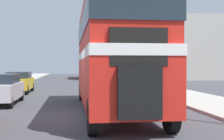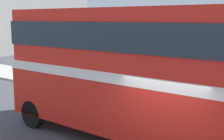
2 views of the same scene
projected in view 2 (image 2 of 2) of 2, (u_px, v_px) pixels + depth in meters
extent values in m
cube|color=red|center=(148.00, 105.00, 9.86)|extent=(2.54, 10.54, 1.71)
cube|color=white|center=(148.00, 74.00, 9.70)|extent=(2.57, 10.59, 0.31)
cube|color=red|center=(149.00, 39.00, 9.52)|extent=(2.49, 10.33, 1.87)
cube|color=#232D38|center=(149.00, 36.00, 9.50)|extent=(2.57, 10.43, 0.84)
cylinder|color=black|center=(33.00, 114.00, 11.74)|extent=(0.28, 1.04, 1.04)
cylinder|color=black|center=(75.00, 101.00, 13.50)|extent=(0.28, 1.04, 1.04)
cylinder|color=#282833|center=(68.00, 74.00, 20.16)|extent=(0.15, 0.15, 0.77)
cylinder|color=#282833|center=(70.00, 74.00, 20.30)|extent=(0.15, 0.15, 0.77)
cylinder|color=black|center=(69.00, 63.00, 20.12)|extent=(0.32, 0.32, 0.61)
sphere|color=#9E7051|center=(69.00, 57.00, 20.05)|extent=(0.21, 0.21, 0.21)
cube|color=#B2ADA3|center=(21.00, 16.00, 40.18)|extent=(15.54, 8.95, 8.59)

